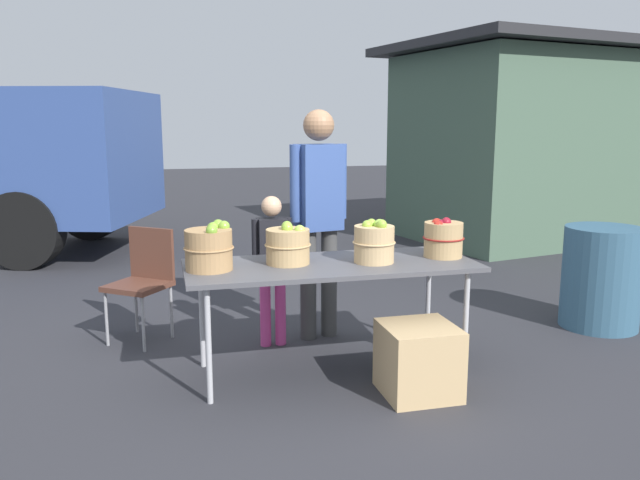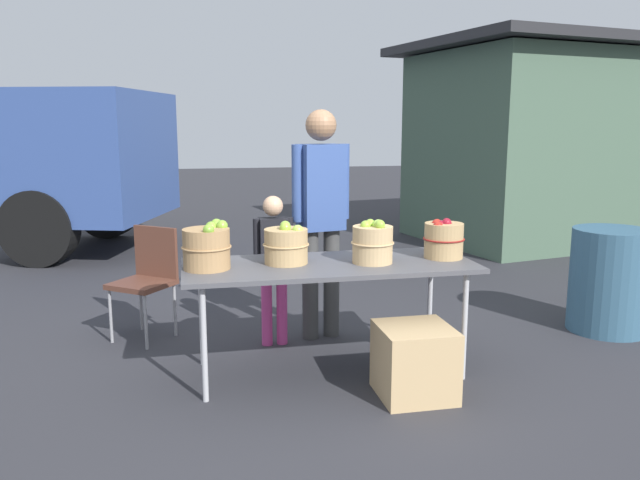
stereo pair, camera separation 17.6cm
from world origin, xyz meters
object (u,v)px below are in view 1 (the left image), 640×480
Objects in this scene: folding_chair at (144,275)px; apple_basket_green_0 at (209,248)px; vendor_adult at (319,206)px; trash_barrel at (601,277)px; apple_basket_green_1 at (288,245)px; apple_basket_green_2 at (374,242)px; market_table at (331,270)px; child_customer at (272,259)px; produce_crate at (418,360)px; apple_basket_red_0 at (443,238)px.

apple_basket_green_0 is at bearing -28.96° from folding_chair.
trash_barrel is (2.30, -0.32, -0.62)m from vendor_adult.
apple_basket_green_2 is at bearing -9.94° from apple_basket_green_1.
apple_basket_green_1 is 0.77m from vendor_adult.
apple_basket_green_1 is (0.51, 0.05, -0.01)m from apple_basket_green_0.
vendor_adult is at bearing 25.32° from folding_chair.
market_table is 0.68m from child_customer.
vendor_adult is 1.48m from produce_crate.
apple_basket_green_0 is at bearing -174.10° from apple_basket_green_1.
vendor_adult is (-0.19, 0.75, 0.15)m from apple_basket_green_2.
child_customer is 1.38m from produce_crate.
vendor_adult is (0.37, 0.66, 0.16)m from apple_basket_green_1.
child_customer is 2.70m from trash_barrel.
apple_basket_green_1 is at bearing 5.90° from apple_basket_green_0.
apple_basket_green_2 is 0.89m from child_customer.
folding_chair is (-1.50, 1.03, -0.37)m from apple_basket_green_2.
vendor_adult is 0.54m from child_customer.
apple_basket_green_2 is (0.28, -0.04, 0.18)m from market_table.
apple_basket_green_1 is 0.17× the size of vendor_adult.
vendor_adult reaches higher than trash_barrel.
apple_basket_green_2 is (0.56, -0.10, 0.01)m from apple_basket_green_1.
child_customer reaches higher than apple_basket_green_1.
child_customer is (-0.57, 0.65, -0.22)m from apple_basket_green_2.
trash_barrel is (3.61, -0.60, -0.09)m from folding_chair.
child_customer reaches higher than market_table.
apple_basket_green_0 is 0.18× the size of vendor_adult.
apple_basket_green_1 is at bearing 177.43° from apple_basket_red_0.
apple_basket_green_1 is 0.69× the size of produce_crate.
apple_basket_green_2 is at bearing 2.77° from folding_chair.
child_customer reaches higher than trash_barrel.
folding_chair is at bearing 138.35° from produce_crate.
apple_basket_green_0 reaches higher than apple_basket_red_0.
market_table is 0.33m from apple_basket_green_1.
apple_basket_green_2 is at bearing -168.45° from trash_barrel.
apple_basket_green_2 is at bearing 129.65° from child_customer.
apple_basket_red_0 is (1.58, 0.00, -0.01)m from apple_basket_green_0.
apple_basket_green_1 is 2.73m from trash_barrel.
apple_basket_green_1 reaches higher than apple_basket_red_0.
apple_basket_green_2 is at bearing -2.42° from apple_basket_green_0.
trash_barrel is at bearing 11.55° from apple_basket_green_2.
produce_crate is (0.33, -1.19, -0.81)m from vendor_adult.
apple_basket_green_0 reaches higher than produce_crate.
apple_basket_green_2 is 0.67× the size of produce_crate.
market_table is at bearing 171.24° from apple_basket_green_2.
folding_chair is 1.04× the size of trash_barrel.
child_customer is (-0.38, -0.10, -0.37)m from vendor_adult.
apple_basket_red_0 is 0.33× the size of folding_chair.
apple_basket_green_1 is 0.36× the size of trash_barrel.
apple_basket_green_1 is 0.57m from apple_basket_green_2.
child_customer is 1.32× the size of folding_chair.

